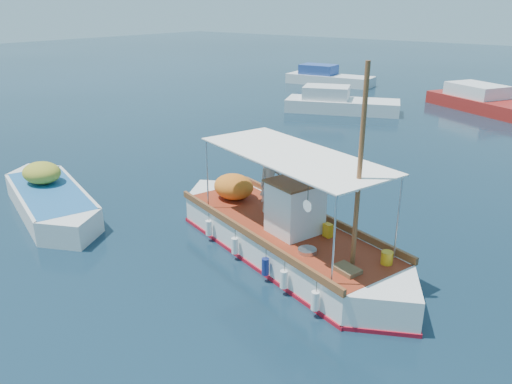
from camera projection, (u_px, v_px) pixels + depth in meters
The scene contains 6 objects.
ground at pixel (273, 253), 13.99m from camera, with size 160.00×160.00×0.00m, color black.
fishing_caique at pixel (282, 236), 13.85m from camera, with size 8.90×4.39×5.67m.
dinghy at pixel (50, 201), 16.69m from camera, with size 6.61×3.47×1.70m.
bg_boat_nw at pixel (339, 104), 31.70m from camera, with size 7.41×4.94×1.80m.
bg_boat_n at pixel (488, 104), 31.81m from camera, with size 9.02×6.66×1.80m.
bg_boat_far_w at pixel (327, 78), 42.27m from camera, with size 7.53×3.18×1.80m.
Camera 1 is at (7.25, -10.14, 6.59)m, focal length 35.00 mm.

